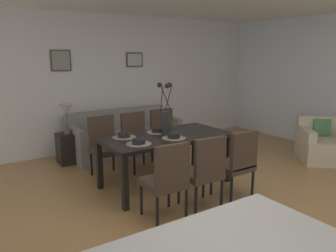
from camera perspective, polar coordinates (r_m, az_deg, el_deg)
name	(u,v)px	position (r m, az deg, el deg)	size (l,w,h in m)	color
ground_plane	(212,206)	(4.30, 7.48, -13.45)	(9.00, 9.00, 0.00)	#A87A47
back_wall_panel	(104,83)	(6.69, -10.86, 7.29)	(9.00, 0.10, 2.60)	silver
dining_table	(166,140)	(4.69, -0.43, -2.49)	(1.80, 0.92, 0.74)	black
dining_chair_near_left	(167,177)	(3.75, -0.18, -8.81)	(0.46, 0.46, 0.92)	#3D2D23
dining_chair_near_right	(105,143)	(5.21, -10.76, -2.93)	(0.46, 0.46, 0.92)	#3D2D23
dining_chair_far_left	(204,169)	(4.03, 6.22, -7.32)	(0.47, 0.47, 0.92)	#3D2D23
dining_chair_far_right	(136,138)	(5.45, -5.42, -2.09)	(0.44, 0.44, 0.92)	#3D2D23
dining_chair_mid_left	(237,161)	(4.38, 11.74, -5.91)	(0.44, 0.44, 0.92)	#3D2D23
dining_chair_mid_right	(165,133)	(5.74, -0.56, -1.28)	(0.46, 0.46, 0.92)	#3D2D23
centerpiece_vase	(165,115)	(4.61, -0.44, 1.84)	(0.21, 0.23, 0.73)	#232326
placemat_near_left	(139,144)	(4.23, -5.04, -3.07)	(0.32, 0.32, 0.01)	#7F705B
bowl_near_left	(139,141)	(4.22, -5.05, -2.58)	(0.17, 0.17, 0.07)	black
placemat_near_right	(124,137)	(4.59, -7.52, -1.91)	(0.32, 0.32, 0.01)	#7F705B
bowl_near_right	(124,135)	(4.58, -7.53, -1.46)	(0.17, 0.17, 0.07)	black
placemat_far_left	(174,138)	(4.50, 1.01, -2.07)	(0.32, 0.32, 0.01)	#7F705B
bowl_far_left	(174,135)	(4.49, 1.01, -1.61)	(0.17, 0.17, 0.07)	black
placemat_far_right	(158,132)	(4.84, -1.77, -1.05)	(0.32, 0.32, 0.01)	#7F705B
bowl_far_right	(158,130)	(4.83, -1.77, -0.62)	(0.17, 0.17, 0.07)	black
sofa	(125,138)	(6.42, -7.46, -2.07)	(2.05, 0.84, 0.80)	gray
side_table	(69,148)	(6.01, -16.64, -3.68)	(0.36, 0.36, 0.52)	black
table_lamp	(66,112)	(5.87, -17.02, 2.28)	(0.22, 0.22, 0.51)	#4C4C51
armchair	(324,144)	(6.51, 25.12, -2.88)	(1.12, 1.12, 0.75)	beige
framed_picture_left	(61,61)	(6.32, -17.90, 10.63)	(0.36, 0.03, 0.38)	#473828
framed_picture_center	(134,60)	(6.88, -5.77, 11.24)	(0.36, 0.03, 0.29)	#473828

